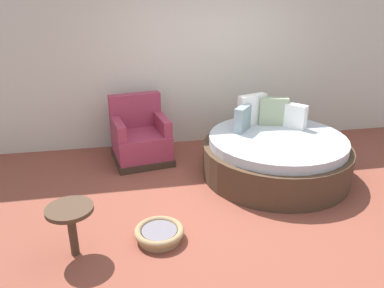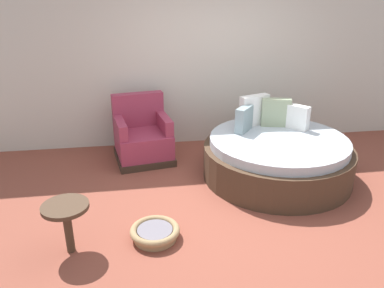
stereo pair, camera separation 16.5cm
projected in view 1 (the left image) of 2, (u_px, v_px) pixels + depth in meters
ground_plane at (234, 203)px, 4.53m from camera, size 8.00×8.00×0.02m
back_wall at (199, 53)px, 5.87m from camera, size 8.00×0.12×2.89m
round_daybed at (275, 155)px, 5.10m from camera, size 1.97×1.97×1.00m
red_armchair at (140, 138)px, 5.56m from camera, size 0.92×0.92×0.94m
pet_basket at (159, 233)px, 3.84m from camera, size 0.51×0.51×0.13m
side_table at (70, 216)px, 3.49m from camera, size 0.44×0.44×0.52m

